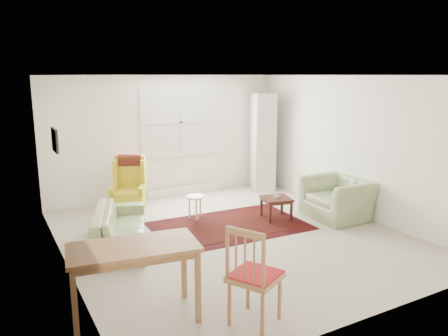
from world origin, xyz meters
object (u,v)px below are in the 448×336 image
armchair (338,194)px  cabinet (262,141)px  desk (135,283)px  sofa (120,220)px  wingback_chair (128,184)px  desk_chair (255,274)px  stool (195,207)px  coffee_table (276,208)px

armchair → cabinet: size_ratio=0.52×
armchair → desk: 4.46m
sofa → cabinet: (3.75, 1.80, 0.68)m
sofa → desk: bearing=-173.7°
wingback_chair → desk_chair: desk_chair is taller
desk → cabinet: bearing=43.2°
stool → cabinet: (2.26, 1.30, 0.84)m
desk → coffee_table: bearing=31.7°
stool → coffee_table: bearing=-28.3°
sofa → desk: desk is taller
armchair → stool: 2.55m
coffee_table → cabinet: (1.00, 1.98, 0.86)m
coffee_table → cabinet: cabinet is taller
wingback_chair → desk: wingback_chair is taller
coffee_table → cabinet: bearing=63.1°
sofa → cabinet: size_ratio=0.88×
cabinet → desk_chair: 5.58m
coffee_table → armchair: bearing=-25.2°
coffee_table → desk_chair: size_ratio=0.45×
desk → desk_chair: desk_chair is taller
cabinet → desk: (-4.20, -3.95, -0.65)m
desk → sofa: bearing=78.2°
wingback_chair → stool: size_ratio=2.39×
wingback_chair → cabinet: 3.20m
sofa → stool: (1.49, 0.51, -0.16)m
cabinet → desk: bearing=-118.1°
sofa → wingback_chair: (0.61, 1.54, 0.14)m
armchair → stool: bearing=-115.4°
wingback_chair → desk: bearing=-78.8°
cabinet → desk: 5.80m
sofa → desk_chair: size_ratio=1.75×
armchair → desk: armchair is taller
desk_chair → wingback_chair: bearing=-27.9°
wingback_chair → coffee_table: wingback_chair is taller
armchair → cabinet: 2.53m
sofa → armchair: (3.75, -0.64, 0.05)m
armchair → wingback_chair: (-3.14, 2.19, 0.09)m
desk_chair → cabinet: bearing=-62.3°
wingback_chair → desk_chair: (0.00, -4.32, 0.02)m
stool → desk: desk is taller
armchair → desk_chair: 3.80m
sofa → stool: size_ratio=4.32×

